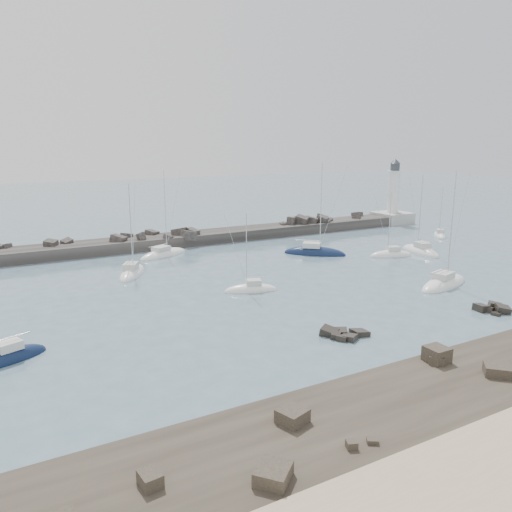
% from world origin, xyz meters
% --- Properties ---
extents(ground, '(400.00, 400.00, 0.00)m').
position_xyz_m(ground, '(0.00, 0.00, 0.00)').
color(ground, slate).
rests_on(ground, ground).
extents(rock_shelf, '(140.00, 12.00, 2.06)m').
position_xyz_m(rock_shelf, '(0.07, -21.98, 0.03)').
color(rock_shelf, '#2D261F').
rests_on(rock_shelf, ground).
extents(rock_cluster_near, '(4.41, 3.64, 1.59)m').
position_xyz_m(rock_cluster_near, '(-4.25, -9.12, 0.10)').
color(rock_cluster_near, black).
rests_on(rock_cluster_near, ground).
extents(rock_cluster_far, '(3.60, 3.21, 1.53)m').
position_xyz_m(rock_cluster_far, '(13.66, -11.14, 0.13)').
color(rock_cluster_far, black).
rests_on(rock_cluster_far, ground).
extents(breakwater, '(115.00, 7.27, 5.11)m').
position_xyz_m(breakwater, '(-7.40, 38.01, 0.30)').
color(breakwater, '#2E2B29').
rests_on(breakwater, ground).
extents(lighthouse, '(7.00, 7.00, 14.60)m').
position_xyz_m(lighthouse, '(47.00, 38.00, 3.09)').
color(lighthouse, '#AAAAA5').
rests_on(lighthouse, ground).
extents(sailboat_2, '(6.91, 4.22, 10.75)m').
position_xyz_m(sailboat_2, '(-31.68, -0.01, 0.15)').
color(sailboat_2, '#0E1B3B').
rests_on(sailboat_2, ground).
extents(sailboat_3, '(6.37, 8.41, 13.17)m').
position_xyz_m(sailboat_3, '(-15.37, 21.87, 0.15)').
color(sailboat_3, white).
rests_on(sailboat_3, ground).
extents(sailboat_4, '(9.43, 6.20, 14.20)m').
position_xyz_m(sailboat_4, '(-7.91, 30.90, 0.13)').
color(sailboat_4, white).
rests_on(sailboat_4, ground).
extents(sailboat_5, '(6.67, 3.93, 10.24)m').
position_xyz_m(sailboat_5, '(-5.04, 7.50, 0.13)').
color(sailboat_5, white).
rests_on(sailboat_5, ground).
extents(sailboat_6, '(10.08, 5.38, 15.22)m').
position_xyz_m(sailboat_6, '(16.94, -2.08, 0.15)').
color(sailboat_6, white).
rests_on(sailboat_6, ground).
extents(sailboat_7, '(9.21, 8.90, 15.48)m').
position_xyz_m(sailboat_7, '(13.39, 20.25, 0.15)').
color(sailboat_7, '#0E1B3B').
rests_on(sailboat_7, ground).
extents(sailboat_8, '(7.06, 4.28, 10.92)m').
position_xyz_m(sailboat_8, '(22.92, 13.25, 0.15)').
color(sailboat_8, white).
rests_on(sailboat_8, ground).
extents(sailboat_9, '(3.81, 8.67, 13.45)m').
position_xyz_m(sailboat_9, '(28.84, 12.82, 0.16)').
color(sailboat_9, white).
rests_on(sailboat_9, ground).
extents(sailboat_11, '(5.48, 6.05, 10.06)m').
position_xyz_m(sailboat_11, '(43.09, 21.38, 0.13)').
color(sailboat_11, white).
rests_on(sailboat_11, ground).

